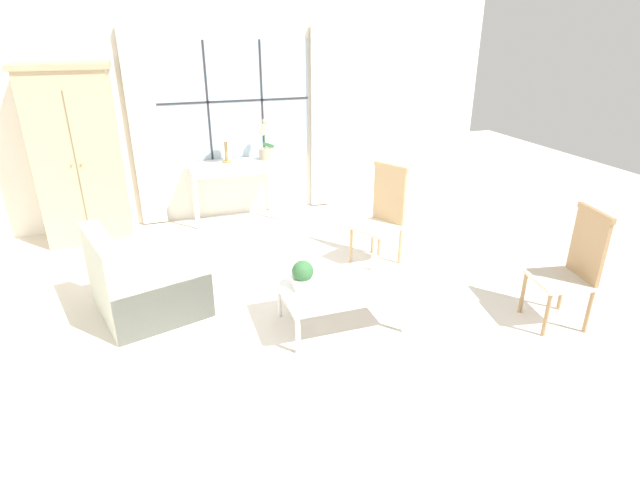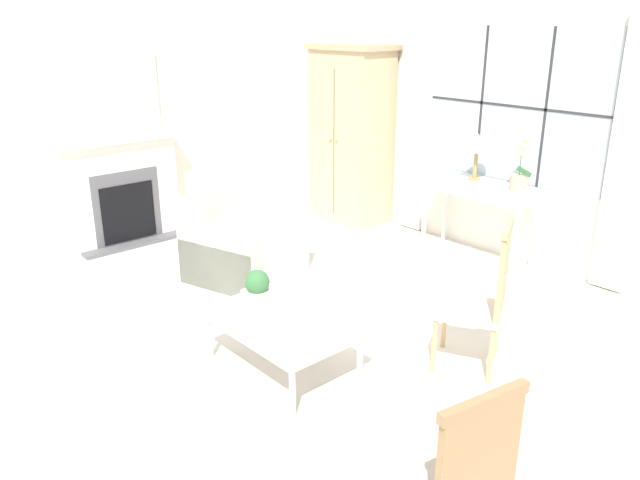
{
  "view_description": "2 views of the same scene",
  "coord_description": "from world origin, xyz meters",
  "px_view_note": "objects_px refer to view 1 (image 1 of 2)",
  "views": [
    {
      "loc": [
        -1.08,
        -3.6,
        2.41
      ],
      "look_at": [
        0.26,
        0.35,
        0.62
      ],
      "focal_mm": 28.0,
      "sensor_mm": 36.0,
      "label": 1
    },
    {
      "loc": [
        3.32,
        -2.45,
        2.34
      ],
      "look_at": [
        -0.16,
        0.64,
        0.67
      ],
      "focal_mm": 35.0,
      "sensor_mm": 36.0,
      "label": 2
    }
  ],
  "objects_px": {
    "console_table": "(235,169)",
    "pillar_candle": "(375,264)",
    "side_chair_wooden": "(383,211)",
    "armchair_upholstered": "(146,283)",
    "coffee_table": "(341,288)",
    "potted_plant_small": "(303,275)",
    "accent_chair_wooden": "(574,264)",
    "table_lamp": "(225,134)",
    "armoire": "(78,156)",
    "potted_orchid": "(265,144)"
  },
  "relations": [
    {
      "from": "console_table",
      "to": "accent_chair_wooden",
      "type": "distance_m",
      "value": 4.12
    },
    {
      "from": "side_chair_wooden",
      "to": "pillar_candle",
      "type": "distance_m",
      "value": 1.09
    },
    {
      "from": "armchair_upholstered",
      "to": "pillar_candle",
      "type": "relative_size",
      "value": 7.41
    },
    {
      "from": "armchair_upholstered",
      "to": "coffee_table",
      "type": "relative_size",
      "value": 1.06
    },
    {
      "from": "armoire",
      "to": "table_lamp",
      "type": "bearing_deg",
      "value": 2.11
    },
    {
      "from": "armoire",
      "to": "side_chair_wooden",
      "type": "xyz_separation_m",
      "value": [
        3.1,
        -1.72,
        -0.45
      ]
    },
    {
      "from": "armoire",
      "to": "pillar_candle",
      "type": "height_order",
      "value": "armoire"
    },
    {
      "from": "potted_orchid",
      "to": "armchair_upholstered",
      "type": "xyz_separation_m",
      "value": [
        -1.6,
        -2.06,
        -0.72
      ]
    },
    {
      "from": "console_table",
      "to": "potted_plant_small",
      "type": "xyz_separation_m",
      "value": [
        0.07,
        -2.8,
        -0.18
      ]
    },
    {
      "from": "armchair_upholstered",
      "to": "accent_chair_wooden",
      "type": "relative_size",
      "value": 1.06
    },
    {
      "from": "coffee_table",
      "to": "pillar_candle",
      "type": "relative_size",
      "value": 7.0
    },
    {
      "from": "console_table",
      "to": "armchair_upholstered",
      "type": "bearing_deg",
      "value": -120.16
    },
    {
      "from": "table_lamp",
      "to": "potted_orchid",
      "type": "height_order",
      "value": "potted_orchid"
    },
    {
      "from": "coffee_table",
      "to": "potted_plant_small",
      "type": "distance_m",
      "value": 0.36
    },
    {
      "from": "coffee_table",
      "to": "pillar_candle",
      "type": "xyz_separation_m",
      "value": [
        0.37,
        0.13,
        0.11
      ]
    },
    {
      "from": "potted_plant_small",
      "to": "pillar_candle",
      "type": "xyz_separation_m",
      "value": [
        0.7,
        0.09,
        -0.05
      ]
    },
    {
      "from": "armoire",
      "to": "accent_chair_wooden",
      "type": "height_order",
      "value": "armoire"
    },
    {
      "from": "armchair_upholstered",
      "to": "side_chair_wooden",
      "type": "relative_size",
      "value": 1.02
    },
    {
      "from": "side_chair_wooden",
      "to": "coffee_table",
      "type": "height_order",
      "value": "side_chair_wooden"
    },
    {
      "from": "side_chair_wooden",
      "to": "table_lamp",
      "type": "bearing_deg",
      "value": 127.85
    },
    {
      "from": "console_table",
      "to": "table_lamp",
      "type": "relative_size",
      "value": 2.5
    },
    {
      "from": "potted_plant_small",
      "to": "side_chair_wooden",
      "type": "bearing_deg",
      "value": 40.23
    },
    {
      "from": "table_lamp",
      "to": "potted_orchid",
      "type": "distance_m",
      "value": 0.53
    },
    {
      "from": "side_chair_wooden",
      "to": "potted_plant_small",
      "type": "relative_size",
      "value": 4.52
    },
    {
      "from": "armoire",
      "to": "potted_plant_small",
      "type": "distance_m",
      "value": 3.37
    },
    {
      "from": "console_table",
      "to": "potted_plant_small",
      "type": "relative_size",
      "value": 4.86
    },
    {
      "from": "table_lamp",
      "to": "coffee_table",
      "type": "xyz_separation_m",
      "value": [
        0.49,
        -2.86,
        -0.8
      ]
    },
    {
      "from": "console_table",
      "to": "coffee_table",
      "type": "relative_size",
      "value": 1.12
    },
    {
      "from": "console_table",
      "to": "side_chair_wooden",
      "type": "height_order",
      "value": "side_chair_wooden"
    },
    {
      "from": "pillar_candle",
      "to": "side_chair_wooden",
      "type": "bearing_deg",
      "value": 60.81
    },
    {
      "from": "accent_chair_wooden",
      "to": "coffee_table",
      "type": "distance_m",
      "value": 1.99
    },
    {
      "from": "armoire",
      "to": "armchair_upholstered",
      "type": "xyz_separation_m",
      "value": [
        0.61,
        -2.01,
        -0.75
      ]
    },
    {
      "from": "potted_plant_small",
      "to": "accent_chair_wooden",
      "type": "bearing_deg",
      "value": -15.79
    },
    {
      "from": "armoire",
      "to": "potted_plant_small",
      "type": "height_order",
      "value": "armoire"
    },
    {
      "from": "potted_orchid",
      "to": "potted_plant_small",
      "type": "height_order",
      "value": "potted_orchid"
    },
    {
      "from": "console_table",
      "to": "side_chair_wooden",
      "type": "xyz_separation_m",
      "value": [
        1.29,
        -1.76,
        -0.12
      ]
    },
    {
      "from": "armchair_upholstered",
      "to": "pillar_candle",
      "type": "height_order",
      "value": "armchair_upholstered"
    },
    {
      "from": "pillar_candle",
      "to": "potted_plant_small",
      "type": "bearing_deg",
      "value": -172.55
    },
    {
      "from": "side_chair_wooden",
      "to": "coffee_table",
      "type": "relative_size",
      "value": 1.04
    },
    {
      "from": "accent_chair_wooden",
      "to": "potted_plant_small",
      "type": "bearing_deg",
      "value": 164.21
    },
    {
      "from": "coffee_table",
      "to": "pillar_candle",
      "type": "height_order",
      "value": "pillar_candle"
    },
    {
      "from": "potted_orchid",
      "to": "side_chair_wooden",
      "type": "bearing_deg",
      "value": -63.47
    },
    {
      "from": "side_chair_wooden",
      "to": "potted_plant_small",
      "type": "distance_m",
      "value": 1.6
    },
    {
      "from": "potted_orchid",
      "to": "side_chair_wooden",
      "type": "distance_m",
      "value": 2.02
    },
    {
      "from": "console_table",
      "to": "pillar_candle",
      "type": "relative_size",
      "value": 7.81
    },
    {
      "from": "table_lamp",
      "to": "armchair_upholstered",
      "type": "height_order",
      "value": "table_lamp"
    },
    {
      "from": "table_lamp",
      "to": "pillar_candle",
      "type": "bearing_deg",
      "value": -72.52
    },
    {
      "from": "armoire",
      "to": "table_lamp",
      "type": "distance_m",
      "value": 1.72
    },
    {
      "from": "console_table",
      "to": "armchair_upholstered",
      "type": "distance_m",
      "value": 2.41
    },
    {
      "from": "armchair_upholstered",
      "to": "potted_plant_small",
      "type": "distance_m",
      "value": 1.49
    }
  ]
}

